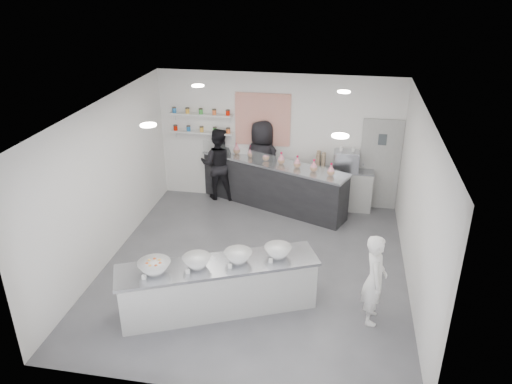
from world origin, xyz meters
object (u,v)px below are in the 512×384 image
espresso_machine (346,161)px  woman_prep (375,279)px  back_bar (273,185)px  staff_left (218,164)px  staff_right (262,162)px  prep_counter (219,287)px  espresso_ledge (343,189)px

espresso_machine → woman_prep: (0.52, -3.89, -0.41)m
back_bar → staff_left: 1.40m
woman_prep → staff_right: staff_right is taller
prep_counter → staff_right: (-0.00, 4.14, 0.55)m
prep_counter → back_bar: bearing=62.1°
espresso_machine → prep_counter: bearing=-115.1°
espresso_ledge → espresso_machine: 0.69m
espresso_machine → staff_left: bearing=178.6°
back_bar → espresso_ledge: (1.59, 0.18, -0.07)m
espresso_ledge → woman_prep: 3.93m
espresso_machine → staff_left: size_ratio=0.33×
woman_prep → staff_left: size_ratio=0.88×
espresso_machine → woman_prep: 3.94m
back_bar → staff_left: (-1.34, 0.25, 0.31)m
woman_prep → staff_left: bearing=40.9°
back_bar → espresso_machine: espresso_machine is taller
staff_left → woman_prep: bearing=126.1°
back_bar → woman_prep: size_ratio=2.34×
back_bar → staff_left: bearing=-167.9°
espresso_machine → woman_prep: bearing=-82.4°
woman_prep → staff_right: (-2.42, 3.96, 0.23)m
espresso_ledge → staff_right: size_ratio=0.65×
staff_right → prep_counter: bearing=113.8°
back_bar → staff_right: size_ratio=1.80×
back_bar → espresso_ledge: back_bar is taller
woman_prep → staff_right: bearing=31.2°
prep_counter → espresso_machine: size_ratio=5.68×
back_bar → staff_left: size_ratio=2.05×
back_bar → espresso_machine: 1.72m
prep_counter → espresso_machine: espresso_machine is taller
espresso_ledge → espresso_machine: espresso_machine is taller
espresso_ledge → staff_right: (-1.89, 0.07, 0.51)m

